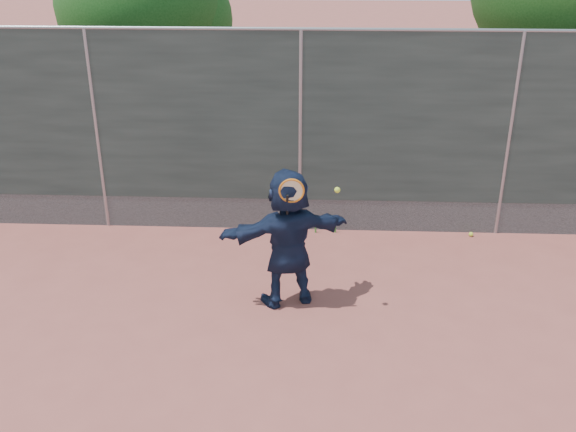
{
  "coord_description": "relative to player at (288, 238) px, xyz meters",
  "views": [
    {
      "loc": [
        0.24,
        -5.5,
        4.21
      ],
      "look_at": [
        -0.08,
        1.38,
        1.15
      ],
      "focal_mm": 40.0,
      "sensor_mm": 36.0,
      "label": 1
    }
  ],
  "objects": [
    {
      "name": "ground",
      "position": [
        0.08,
        -1.38,
        -0.87
      ],
      "size": [
        80.0,
        80.0,
        0.0
      ],
      "primitive_type": "plane",
      "color": "#9E4C42",
      "rests_on": "ground"
    },
    {
      "name": "fence",
      "position": [
        0.08,
        2.12,
        0.72
      ],
      "size": [
        20.0,
        0.06,
        3.03
      ],
      "color": "#38423D",
      "rests_on": "ground"
    },
    {
      "name": "swing_action",
      "position": [
        0.1,
        -0.19,
        0.67
      ],
      "size": [
        0.7,
        0.15,
        0.51
      ],
      "color": "orange",
      "rests_on": "ground"
    },
    {
      "name": "player",
      "position": [
        0.0,
        0.0,
        0.0
      ],
      "size": [
        1.68,
        1.03,
        1.73
      ],
      "primitive_type": "imported",
      "rotation": [
        0.0,
        0.0,
        3.49
      ],
      "color": "#16213D",
      "rests_on": "ground"
    },
    {
      "name": "tree_left",
      "position": [
        -2.77,
        5.17,
        2.07
      ],
      "size": [
        3.15,
        3.0,
        4.53
      ],
      "color": "#382314",
      "rests_on": "ground"
    },
    {
      "name": "weed_clump",
      "position": [
        0.37,
        2.01,
        -0.73
      ],
      "size": [
        0.68,
        0.07,
        0.3
      ],
      "color": "#387226",
      "rests_on": "ground"
    },
    {
      "name": "ball_ground",
      "position": [
        2.68,
        1.97,
        -0.83
      ],
      "size": [
        0.07,
        0.07,
        0.07
      ],
      "primitive_type": "sphere",
      "color": "#C9E332",
      "rests_on": "ground"
    }
  ]
}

